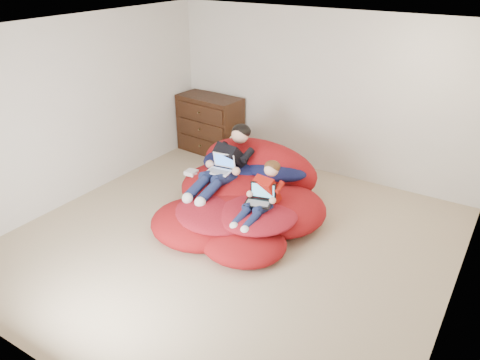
# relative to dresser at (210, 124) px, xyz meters

# --- Properties ---
(room_shell) EXTENTS (5.10, 5.10, 2.77)m
(room_shell) POSITION_rel_dresser_xyz_m (1.90, -2.21, -0.28)
(room_shell) COLOR tan
(room_shell) RESTS_ON ground
(dresser) EXTENTS (1.15, 0.66, 1.00)m
(dresser) POSITION_rel_dresser_xyz_m (0.00, 0.00, 0.00)
(dresser) COLOR black
(dresser) RESTS_ON ground
(beanbag_pile) EXTENTS (2.20, 2.37, 0.87)m
(beanbag_pile) POSITION_rel_dresser_xyz_m (1.68, -1.55, -0.24)
(beanbag_pile) COLOR #A31216
(beanbag_pile) RESTS_ON ground
(cream_pillow) EXTENTS (0.39, 0.25, 0.25)m
(cream_pillow) POSITION_rel_dresser_xyz_m (1.07, -0.69, 0.12)
(cream_pillow) COLOR beige
(cream_pillow) RESTS_ON beanbag_pile
(older_boy) EXTENTS (0.41, 1.32, 0.74)m
(older_boy) POSITION_rel_dresser_xyz_m (1.35, -1.48, 0.19)
(older_boy) COLOR black
(older_boy) RESTS_ON beanbag_pile
(younger_boy) EXTENTS (0.30, 0.90, 0.61)m
(younger_boy) POSITION_rel_dresser_xyz_m (2.15, -1.90, 0.10)
(younger_boy) COLOR #B2190F
(younger_boy) RESTS_ON beanbag_pile
(laptop_white) EXTENTS (0.34, 0.31, 0.23)m
(laptop_white) POSITION_rel_dresser_xyz_m (1.35, -1.62, 0.14)
(laptop_white) COLOR white
(laptop_white) RESTS_ON older_boy
(laptop_black) EXTENTS (0.36, 0.32, 0.24)m
(laptop_black) POSITION_rel_dresser_xyz_m (2.15, -1.95, 0.05)
(laptop_black) COLOR black
(laptop_black) RESTS_ON younger_boy
(power_adapter) EXTENTS (0.16, 0.16, 0.06)m
(power_adapter) POSITION_rel_dresser_xyz_m (0.83, -1.61, -0.08)
(power_adapter) COLOR white
(power_adapter) RESTS_ON beanbag_pile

